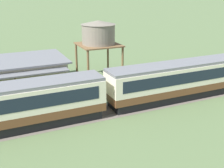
{
  "coord_description": "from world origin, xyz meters",
  "views": [
    {
      "loc": [
        -28.23,
        -22.92,
        12.17
      ],
      "look_at": [
        -15.74,
        4.47,
        1.6
      ],
      "focal_mm": 45.0,
      "sensor_mm": 36.0,
      "label": 1
    }
  ],
  "objects": [
    {
      "name": "water_tower",
      "position": [
        -14.6,
        11.26,
        6.23
      ],
      "size": [
        5.27,
        5.27,
        7.95
      ],
      "color": "brown",
      "rests_on": "ground_plane"
    },
    {
      "name": "station_building",
      "position": [
        -25.9,
        11.87,
        1.9
      ],
      "size": [
        13.25,
        9.33,
        3.74
      ],
      "color": "#BCB293",
      "rests_on": "ground_plane"
    },
    {
      "name": "passenger_train",
      "position": [
        -17.81,
        1.1,
        2.31
      ],
      "size": [
        77.07,
        3.16,
        4.17
      ],
      "color": "brown",
      "rests_on": "ground_plane"
    },
    {
      "name": "railway_track",
      "position": [
        -23.49,
        1.1,
        0.01
      ],
      "size": [
        126.28,
        3.6,
        0.04
      ],
      "color": "#665B51",
      "rests_on": "ground_plane"
    }
  ]
}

